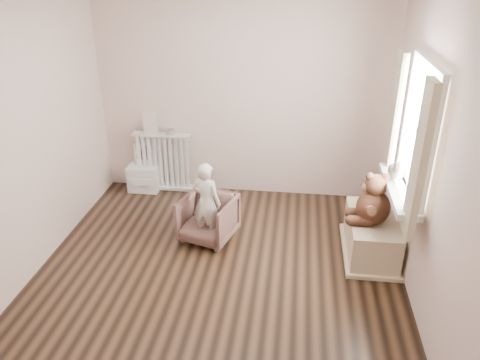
# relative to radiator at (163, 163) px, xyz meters

# --- Properties ---
(floor) EXTENTS (3.60, 3.60, 0.01)m
(floor) POSITION_rel_radiator_xyz_m (1.02, -1.68, -0.39)
(floor) COLOR black
(floor) RESTS_ON ground
(back_wall) EXTENTS (3.60, 0.02, 2.60)m
(back_wall) POSITION_rel_radiator_xyz_m (1.02, 0.12, 0.91)
(back_wall) COLOR beige
(back_wall) RESTS_ON ground
(front_wall) EXTENTS (3.60, 0.02, 2.60)m
(front_wall) POSITION_rel_radiator_xyz_m (1.02, -3.48, 0.91)
(front_wall) COLOR beige
(front_wall) RESTS_ON ground
(left_wall) EXTENTS (0.02, 3.60, 2.60)m
(left_wall) POSITION_rel_radiator_xyz_m (-0.78, -1.68, 0.91)
(left_wall) COLOR beige
(left_wall) RESTS_ON ground
(right_wall) EXTENTS (0.02, 3.60, 2.60)m
(right_wall) POSITION_rel_radiator_xyz_m (2.82, -1.68, 0.91)
(right_wall) COLOR beige
(right_wall) RESTS_ON ground
(window) EXTENTS (0.03, 0.90, 1.10)m
(window) POSITION_rel_radiator_xyz_m (2.78, -1.38, 1.06)
(window) COLOR white
(window) RESTS_ON right_wall
(window_sill) EXTENTS (0.22, 1.10, 0.06)m
(window_sill) POSITION_rel_radiator_xyz_m (2.69, -1.38, 0.48)
(window_sill) COLOR silver
(window_sill) RESTS_ON right_wall
(curtain_left) EXTENTS (0.06, 0.26, 1.30)m
(curtain_left) POSITION_rel_radiator_xyz_m (2.67, -1.95, 1.00)
(curtain_left) COLOR #B9AE8E
(curtain_left) RESTS_ON right_wall
(curtain_right) EXTENTS (0.06, 0.26, 1.30)m
(curtain_right) POSITION_rel_radiator_xyz_m (2.67, -0.81, 1.00)
(curtain_right) COLOR #B9AE8E
(curtain_right) RESTS_ON right_wall
(radiator) EXTENTS (0.75, 0.14, 0.79)m
(radiator) POSITION_rel_radiator_xyz_m (0.00, 0.00, 0.00)
(radiator) COLOR silver
(radiator) RESTS_ON floor
(paper_doll) EXTENTS (0.18, 0.02, 0.30)m
(paper_doll) POSITION_rel_radiator_xyz_m (-0.13, 0.00, 0.55)
(paper_doll) COLOR beige
(paper_doll) RESTS_ON radiator
(tin_a) EXTENTS (0.10, 0.10, 0.06)m
(tin_a) POSITION_rel_radiator_xyz_m (0.13, 0.00, 0.43)
(tin_a) COLOR #A59E8C
(tin_a) RESTS_ON radiator
(toy_vanity) EXTENTS (0.40, 0.29, 0.63)m
(toy_vanity) POSITION_rel_radiator_xyz_m (-0.26, -0.03, -0.11)
(toy_vanity) COLOR silver
(toy_vanity) RESTS_ON floor
(armchair) EXTENTS (0.67, 0.68, 0.50)m
(armchair) POSITION_rel_radiator_xyz_m (0.80, -1.10, -0.14)
(armchair) COLOR brown
(armchair) RESTS_ON floor
(child) EXTENTS (0.38, 0.30, 0.91)m
(child) POSITION_rel_radiator_xyz_m (0.80, -1.15, 0.09)
(child) COLOR white
(child) RESTS_ON armchair
(toy_bench) EXTENTS (0.48, 0.90, 0.42)m
(toy_bench) POSITION_rel_radiator_xyz_m (2.54, -1.16, -0.19)
(toy_bench) COLOR beige
(toy_bench) RESTS_ON floor
(teddy_bear) EXTENTS (0.44, 0.34, 0.53)m
(teddy_bear) POSITION_rel_radiator_xyz_m (2.50, -1.26, 0.28)
(teddy_bear) COLOR #351B10
(teddy_bear) RESTS_ON toy_bench
(plush_cat) EXTENTS (0.26, 0.31, 0.23)m
(plush_cat) POSITION_rel_radiator_xyz_m (2.68, -1.21, 0.61)
(plush_cat) COLOR gray
(plush_cat) RESTS_ON window_sill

